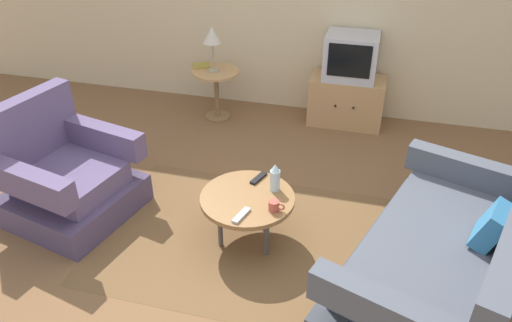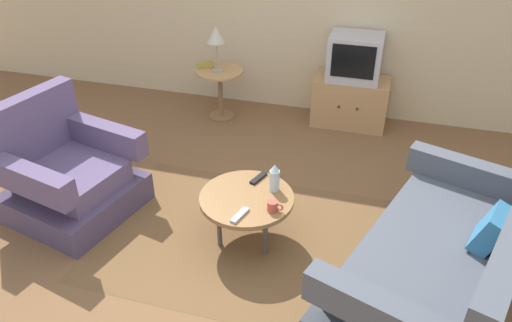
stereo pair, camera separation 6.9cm
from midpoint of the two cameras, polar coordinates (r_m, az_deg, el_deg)
ground_plane at (r=3.67m, az=-3.30°, el=-10.58°), size 16.00×16.00×0.00m
area_rug at (r=3.77m, az=-1.49°, el=-9.05°), size 2.24×1.58×0.00m
armchair at (r=4.16m, az=-21.86°, el=-1.88°), size 1.04×1.06×0.93m
couch at (r=3.39m, az=20.35°, el=-10.94°), size 1.45×1.93×0.87m
coffee_table at (r=3.54m, az=-1.56°, el=-4.61°), size 0.69×0.69×0.40m
side_table at (r=5.30m, az=-5.03°, el=8.94°), size 0.50×0.50×0.55m
tv_stand at (r=5.31m, az=10.10°, el=6.95°), size 0.77×0.42×0.52m
television at (r=5.13m, az=10.64°, el=11.90°), size 0.52×0.42×0.46m
table_lamp at (r=5.09m, az=-5.55°, el=14.28°), size 0.19×0.19×0.47m
vase at (r=3.53m, az=1.67°, el=-1.96°), size 0.07×0.07×0.22m
mug at (r=3.37m, az=1.55°, el=-5.26°), size 0.11×0.07×0.08m
tv_remote_dark at (r=3.69m, az=-0.23°, el=-2.00°), size 0.10×0.18×0.02m
tv_remote_silver at (r=3.34m, az=-2.32°, el=-6.35°), size 0.09×0.18×0.02m
book at (r=5.35m, az=-6.78°, el=10.99°), size 0.23×0.21×0.02m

